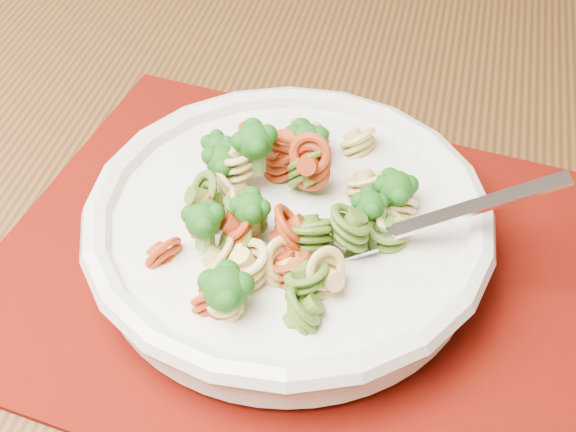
{
  "coord_description": "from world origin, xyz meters",
  "views": [
    {
      "loc": [
        0.6,
        -0.42,
        1.16
      ],
      "look_at": [
        0.59,
        -0.05,
        0.79
      ],
      "focal_mm": 50.0,
      "sensor_mm": 36.0,
      "label": 1
    }
  ],
  "objects": [
    {
      "name": "pasta_broccoli_heap",
      "position": [
        0.59,
        -0.05,
        0.79
      ],
      "size": [
        0.23,
        0.23,
        0.06
      ],
      "primitive_type": null,
      "color": "tan",
      "rests_on": "pasta_bowl"
    },
    {
      "name": "pasta_bowl",
      "position": [
        0.59,
        -0.05,
        0.78
      ],
      "size": [
        0.27,
        0.27,
        0.05
      ],
      "color": "silver",
      "rests_on": "placemat"
    },
    {
      "name": "dining_table",
      "position": [
        0.55,
        0.01,
        0.65
      ],
      "size": [
        1.66,
        1.26,
        0.74
      ],
      "rotation": [
        0.0,
        0.0,
        -0.22
      ],
      "color": "#583818",
      "rests_on": "ground"
    },
    {
      "name": "fork",
      "position": [
        0.64,
        -0.08,
        0.79
      ],
      "size": [
        0.18,
        0.04,
        0.08
      ],
      "primitive_type": null,
      "rotation": [
        0.0,
        -0.35,
        0.1
      ],
      "color": "silver",
      "rests_on": "pasta_bowl"
    },
    {
      "name": "placemat",
      "position": [
        0.61,
        -0.06,
        0.74
      ],
      "size": [
        0.51,
        0.45,
        0.0
      ],
      "primitive_type": "cube",
      "rotation": [
        0.0,
        0.0,
        -0.35
      ],
      "color": "#640E04",
      "rests_on": "dining_table"
    }
  ]
}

